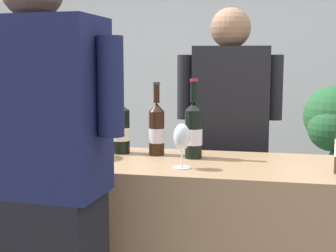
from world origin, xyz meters
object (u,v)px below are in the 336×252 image
(ice_bucket, at_px, (64,134))
(person_server, at_px, (228,164))
(wine_bottle_3, at_px, (157,129))
(wine_bottle_4, at_px, (29,128))
(wine_bottle_6, at_px, (121,129))
(wine_glass, at_px, (182,139))
(wine_bottle_5, at_px, (194,130))
(person_guest, at_px, (41,225))

(ice_bucket, height_order, person_server, person_server)
(wine_bottle_3, xyz_separation_m, wine_bottle_4, (-0.60, -0.07, -0.00))
(wine_bottle_4, distance_m, wine_bottle_6, 0.43)
(ice_bucket, bearing_deg, wine_bottle_6, 31.90)
(wine_bottle_3, xyz_separation_m, ice_bucket, (-0.39, -0.13, -0.02))
(wine_glass, bearing_deg, wine_bottle_5, 86.19)
(person_server, distance_m, person_guest, 1.24)
(wine_bottle_3, xyz_separation_m, person_server, (0.29, 0.43, -0.24))
(wine_bottle_4, distance_m, person_guest, 0.77)
(wine_bottle_4, xyz_separation_m, person_guest, (0.37, -0.63, -0.23))
(person_server, bearing_deg, person_guest, -114.47)
(wine_bottle_4, height_order, wine_bottle_5, wine_bottle_5)
(person_server, bearing_deg, ice_bucket, -140.47)
(wine_bottle_6, distance_m, ice_bucket, 0.26)
(wine_bottle_6, distance_m, person_server, 0.67)
(wine_bottle_6, height_order, ice_bucket, wine_bottle_6)
(wine_glass, bearing_deg, person_server, 79.18)
(wine_glass, xyz_separation_m, ice_bucket, (-0.55, 0.12, -0.01))
(ice_bucket, distance_m, person_guest, 0.63)
(wine_bottle_6, distance_m, wine_glass, 0.42)
(wine_bottle_3, distance_m, ice_bucket, 0.41)
(wine_bottle_4, height_order, wine_bottle_6, wine_bottle_4)
(wine_bottle_3, xyz_separation_m, wine_bottle_6, (-0.17, 0.01, -0.01))
(wine_bottle_5, bearing_deg, wine_glass, -93.81)
(wine_bottle_3, bearing_deg, wine_bottle_4, -173.36)
(wine_bottle_4, bearing_deg, wine_bottle_6, 9.96)
(wine_bottle_6, relative_size, ice_bucket, 1.56)
(person_guest, bearing_deg, person_server, 65.53)
(wine_bottle_3, relative_size, wine_bottle_6, 1.04)
(wine_bottle_3, relative_size, wine_bottle_5, 0.95)
(wine_bottle_4, xyz_separation_m, wine_bottle_5, (0.77, 0.03, 0.01))
(ice_bucket, relative_size, person_guest, 0.12)
(wine_bottle_3, bearing_deg, person_guest, -107.67)
(person_server, bearing_deg, wine_glass, -100.82)
(wine_bottle_3, height_order, wine_bottle_5, wine_bottle_5)
(wine_bottle_5, relative_size, wine_glass, 1.95)
(wine_glass, distance_m, ice_bucket, 0.57)
(wine_glass, height_order, person_guest, person_guest)
(wine_bottle_6, relative_size, wine_glass, 1.79)
(wine_glass, xyz_separation_m, person_guest, (-0.38, -0.45, -0.23))
(ice_bucket, bearing_deg, wine_bottle_4, 163.07)
(wine_glass, height_order, ice_bucket, ice_bucket)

